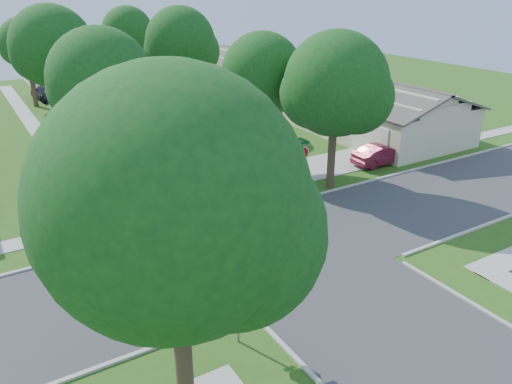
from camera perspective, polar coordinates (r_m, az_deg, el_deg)
The scene contains 20 objects.
ground at distance 22.40m, azimuth 2.59°, elevation -6.08°, with size 100.00×100.00×0.00m, color #2D5517.
road_ns at distance 22.40m, azimuth 2.59°, elevation -6.07°, with size 7.00×100.00×0.02m, color #333335.
sidewalk_ne at distance 46.81m, azimuth -9.02°, elevation 9.32°, with size 1.20×40.00×0.04m, color #9E9B91.
sidewalk_nw at distance 43.85m, azimuth -23.94°, elevation 6.69°, with size 1.20×40.00×0.04m, color #9E9B91.
driveway at distance 31.90m, azimuth 7.37°, elevation 2.92°, with size 8.80×3.60×0.05m, color #9E9B91.
stop_sign_sw at distance 15.82m, azimuth -2.14°, elevation -11.04°, with size 1.05×0.80×2.98m.
stop_sign_ne at distance 27.60m, azimuth 5.41°, elevation 4.20°, with size 1.05×0.80×2.98m.
tree_e_near at distance 30.18m, azimuth 0.79°, elevation 13.02°, with size 4.97×4.80×8.28m.
tree_e_mid at distance 40.67m, azimuth -8.55°, elevation 16.24°, with size 5.59×5.40×9.21m.
tree_e_far at distance 52.85m, azimuth -14.37°, elevation 17.03°, with size 5.17×5.00×8.72m.
tree_w_near at distance 26.43m, azimuth -17.14°, elevation 11.63°, with size 5.38×5.20×8.97m.
tree_w_mid at distance 38.00m, azimuth -22.13°, elevation 14.77°, with size 5.80×5.60×9.56m.
tree_w_far at distance 50.89m, azimuth -24.75°, elevation 14.95°, with size 4.76×4.60×8.04m.
tree_sw_corner at distance 10.90m, azimuth -9.15°, elevation -2.39°, with size 6.21×6.00×9.55m.
tree_ne_corner at distance 27.30m, azimuth 9.18°, elevation 11.56°, with size 5.80×5.60×8.66m.
house_ne_near at distance 39.44m, azimuth 13.33°, elevation 8.67°, with size 8.42×13.60×4.23m.
house_ne_far at distance 53.47m, azimuth -0.36°, elevation 12.93°, with size 8.42×13.60×4.23m.
car_driveway at distance 32.89m, azimuth 14.11°, elevation 4.18°, with size 1.38×3.95×1.30m, color maroon.
car_curb_east at distance 48.41m, azimuth -16.14°, elevation 9.96°, with size 1.60×3.98×1.36m, color black.
car_curb_west at distance 54.15m, azimuth -22.75°, elevation 10.49°, with size 2.11×5.20×1.51m, color black.
Camera 1 is at (-10.99, -16.20, 10.89)m, focal length 35.00 mm.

